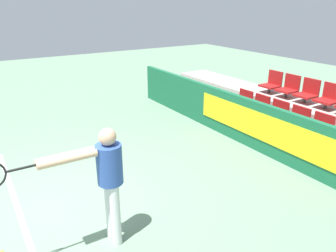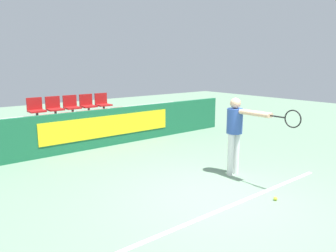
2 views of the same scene
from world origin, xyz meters
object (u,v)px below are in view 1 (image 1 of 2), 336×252
object	(u,v)px
stadium_chair_0	(242,102)
stadium_chair_5	(272,83)
stadium_chair_8	(329,97)
stadium_chair_6	(289,87)
stadium_chair_2	(276,114)
stadium_chair_1	(258,108)
tennis_player	(104,175)
stadium_chair_3	(297,121)
stadium_chair_4	(320,129)
stadium_chair_7	(308,92)

from	to	relation	value
stadium_chair_0	stadium_chair_5	size ratio (longest dim) A/B	1.00
stadium_chair_0	stadium_chair_8	distance (m)	1.95
stadium_chair_5	stadium_chair_6	xyz separation A→B (m)	(0.54, 0.00, 0.00)
stadium_chair_2	stadium_chair_1	bearing A→B (deg)	180.00
stadium_chair_8	tennis_player	size ratio (longest dim) A/B	0.35
stadium_chair_0	stadium_chair_6	xyz separation A→B (m)	(0.54, 1.02, 0.37)
stadium_chair_3	stadium_chair_5	size ratio (longest dim) A/B	1.00
stadium_chair_3	tennis_player	world-z (taller)	tennis_player
stadium_chair_3	stadium_chair_6	distance (m)	1.53
stadium_chair_6	tennis_player	world-z (taller)	tennis_player
stadium_chair_0	stadium_chair_8	world-z (taller)	stadium_chair_8
stadium_chair_8	stadium_chair_6	bearing A→B (deg)	180.00
tennis_player	stadium_chair_0	bearing A→B (deg)	117.00
stadium_chair_1	tennis_player	xyz separation A→B (m)	(1.71, -4.57, 0.38)
stadium_chair_6	stadium_chair_3	bearing A→B (deg)	-43.23
stadium_chair_1	stadium_chair_5	size ratio (longest dim) A/B	1.00
stadium_chair_0	stadium_chair_3	world-z (taller)	same
stadium_chair_2	stadium_chair_4	world-z (taller)	same
stadium_chair_4	stadium_chair_1	bearing A→B (deg)	180.00
stadium_chair_1	stadium_chair_7	bearing A→B (deg)	62.00
stadium_chair_8	stadium_chair_5	bearing A→B (deg)	180.00
stadium_chair_0	tennis_player	distance (m)	5.11
stadium_chair_3	stadium_chair_5	world-z (taller)	stadium_chair_5
stadium_chair_1	tennis_player	size ratio (longest dim) A/B	0.35
stadium_chair_2	stadium_chair_5	world-z (taller)	stadium_chair_5
stadium_chair_0	stadium_chair_7	world-z (taller)	stadium_chair_7
stadium_chair_0	stadium_chair_1	xyz separation A→B (m)	(0.54, 0.00, 0.00)
stadium_chair_2	stadium_chair_3	bearing A→B (deg)	0.00
stadium_chair_1	tennis_player	world-z (taller)	tennis_player
stadium_chair_4	stadium_chair_7	bearing A→B (deg)	136.77
stadium_chair_0	stadium_chair_6	distance (m)	1.21
stadium_chair_6	stadium_chair_7	size ratio (longest dim) A/B	1.00
stadium_chair_8	stadium_chair_7	bearing A→B (deg)	180.00
stadium_chair_5	stadium_chair_7	xyz separation A→B (m)	(1.08, 0.00, 0.00)
stadium_chair_2	stadium_chair_3	size ratio (longest dim) A/B	1.00
stadium_chair_0	tennis_player	xyz separation A→B (m)	(2.26, -4.57, 0.38)
tennis_player	stadium_chair_4	bearing A→B (deg)	91.84
stadium_chair_7	stadium_chair_8	size ratio (longest dim) A/B	1.00
stadium_chair_5	stadium_chair_6	bearing A→B (deg)	0.00
stadium_chair_2	tennis_player	distance (m)	4.73
stadium_chair_0	stadium_chair_6	bearing A→B (deg)	62.00
stadium_chair_3	stadium_chair_4	distance (m)	0.54
stadium_chair_1	stadium_chair_2	xyz separation A→B (m)	(0.54, 0.00, 0.00)
stadium_chair_1	stadium_chair_6	distance (m)	1.08
stadium_chair_5	tennis_player	size ratio (longest dim) A/B	0.35
stadium_chair_8	stadium_chair_1	bearing A→B (deg)	-136.77
tennis_player	stadium_chair_6	bearing A→B (deg)	107.78
stadium_chair_3	stadium_chair_0	bearing A→B (deg)	180.00
stadium_chair_4	stadium_chair_5	bearing A→B (deg)	154.82
stadium_chair_4	stadium_chair_0	bearing A→B (deg)	180.00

